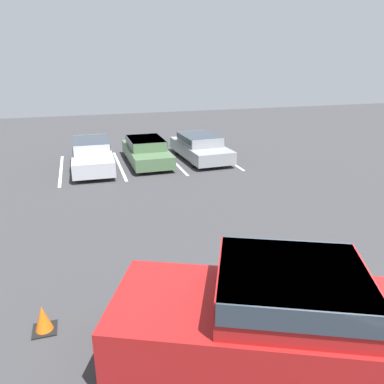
# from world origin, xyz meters

# --- Properties ---
(ground_plane) EXTENTS (60.00, 60.00, 0.00)m
(ground_plane) POSITION_xyz_m (0.00, 0.00, 0.00)
(ground_plane) COLOR #38383A
(stall_stripe_a) EXTENTS (0.12, 5.11, 0.01)m
(stall_stripe_a) POSITION_xyz_m (-4.48, 12.77, 0.00)
(stall_stripe_a) COLOR white
(stall_stripe_a) RESTS_ON ground_plane
(stall_stripe_b) EXTENTS (0.12, 5.11, 0.01)m
(stall_stripe_b) POSITION_xyz_m (-1.87, 12.77, 0.00)
(stall_stripe_b) COLOR white
(stall_stripe_b) RESTS_ON ground_plane
(stall_stripe_c) EXTENTS (0.12, 5.11, 0.01)m
(stall_stripe_c) POSITION_xyz_m (0.74, 12.77, 0.00)
(stall_stripe_c) COLOR white
(stall_stripe_c) RESTS_ON ground_plane
(stall_stripe_d) EXTENTS (0.12, 5.11, 0.01)m
(stall_stripe_d) POSITION_xyz_m (3.36, 12.77, 0.00)
(stall_stripe_d) COLOR white
(stall_stripe_d) RESTS_ON ground_plane
(pickup_truck) EXTENTS (6.47, 4.40, 1.82)m
(pickup_truck) POSITION_xyz_m (-0.41, -0.41, 0.91)
(pickup_truck) COLOR #A51919
(pickup_truck) RESTS_ON ground_plane
(parked_sedan_a) EXTENTS (1.82, 4.82, 1.29)m
(parked_sedan_a) POSITION_xyz_m (-3.06, 12.70, 0.69)
(parked_sedan_a) COLOR #B7BABF
(parked_sedan_a) RESTS_ON ground_plane
(parked_sedan_b) EXTENTS (1.80, 4.41, 1.16)m
(parked_sedan_b) POSITION_xyz_m (-0.54, 12.91, 0.62)
(parked_sedan_b) COLOR #4C6B47
(parked_sedan_b) RESTS_ON ground_plane
(parked_sedan_c) EXTENTS (2.05, 4.50, 1.19)m
(parked_sedan_c) POSITION_xyz_m (2.14, 12.83, 0.64)
(parked_sedan_c) COLOR gray
(parked_sedan_c) RESTS_ON ground_plane
(traffic_cone) EXTENTS (0.43, 0.43, 0.53)m
(traffic_cone) POSITION_xyz_m (-4.51, 1.77, 0.24)
(traffic_cone) COLOR black
(traffic_cone) RESTS_ON ground_plane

